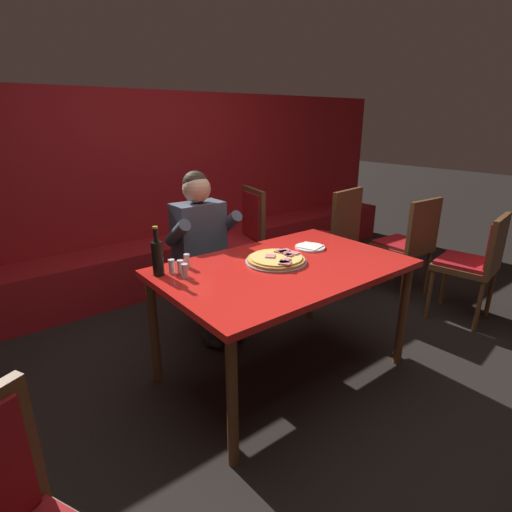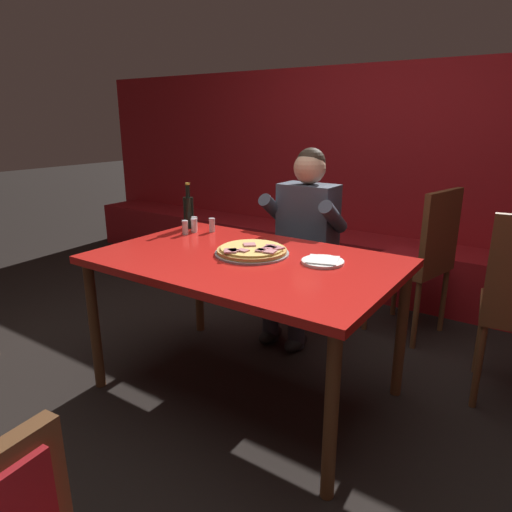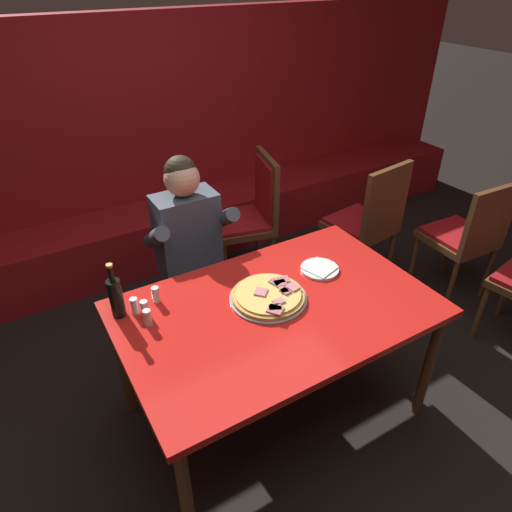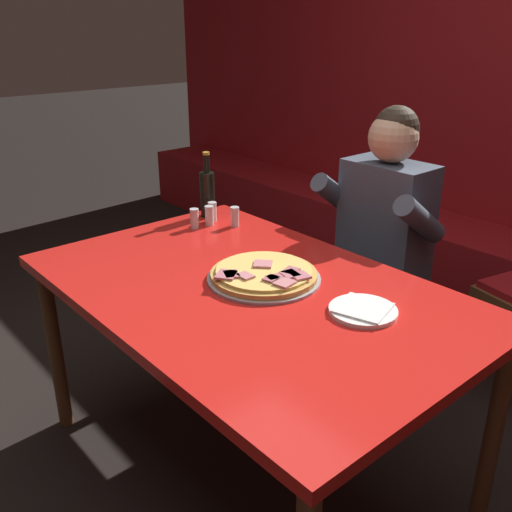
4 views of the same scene
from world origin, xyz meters
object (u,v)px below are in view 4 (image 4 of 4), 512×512
object	(u,v)px
diner_seated_blue_shirt	(372,241)
plate_white_paper	(363,310)
shaker_oregano	(209,217)
main_dining_table	(249,305)
pizza	(264,275)
shaker_red_pepper_flakes	(195,219)
shaker_black_pepper	(235,218)
shaker_parmesan	(213,213)
beer_bottle	(207,192)

from	to	relation	value
diner_seated_blue_shirt	plate_white_paper	bearing A→B (deg)	-53.92
plate_white_paper	shaker_oregano	size ratio (longest dim) A/B	2.44
main_dining_table	diner_seated_blue_shirt	xyz separation A→B (m)	(-0.10, 0.79, 0.00)
pizza	shaker_red_pepper_flakes	size ratio (longest dim) A/B	4.55
plate_white_paper	shaker_red_pepper_flakes	xyz separation A→B (m)	(-0.96, 0.05, 0.03)
shaker_black_pepper	shaker_red_pepper_flakes	distance (m)	0.17
plate_white_paper	shaker_parmesan	xyz separation A→B (m)	(-0.98, 0.17, 0.03)
main_dining_table	shaker_oregano	world-z (taller)	shaker_oregano
plate_white_paper	shaker_parmesan	world-z (taller)	shaker_parmesan
diner_seated_blue_shirt	shaker_black_pepper	bearing A→B (deg)	-131.50
shaker_parmesan	shaker_black_pepper	xyz separation A→B (m)	(0.12, 0.03, 0.00)
beer_bottle	plate_white_paper	bearing A→B (deg)	-10.38
main_dining_table	shaker_black_pepper	world-z (taller)	shaker_black_pepper
beer_bottle	shaker_black_pepper	distance (m)	0.20
main_dining_table	plate_white_paper	bearing A→B (deg)	20.88
beer_bottle	diner_seated_blue_shirt	distance (m)	0.76
shaker_parmesan	pizza	bearing A→B (deg)	-21.28
shaker_red_pepper_flakes	shaker_parmesan	bearing A→B (deg)	102.31
pizza	diner_seated_blue_shirt	world-z (taller)	diner_seated_blue_shirt
shaker_parmesan	shaker_oregano	world-z (taller)	same
pizza	shaker_oregano	size ratio (longest dim) A/B	4.55
shaker_parmesan	diner_seated_blue_shirt	bearing A→B (deg)	42.95
shaker_oregano	beer_bottle	bearing A→B (deg)	146.21
main_dining_table	shaker_oregano	size ratio (longest dim) A/B	17.82
plate_white_paper	shaker_red_pepper_flakes	bearing A→B (deg)	176.90
shaker_parmesan	shaker_black_pepper	bearing A→B (deg)	14.73
shaker_parmesan	shaker_red_pepper_flakes	size ratio (longest dim) A/B	1.00
main_dining_table	shaker_red_pepper_flakes	distance (m)	0.63
shaker_red_pepper_flakes	shaker_oregano	world-z (taller)	same
main_dining_table	shaker_parmesan	size ratio (longest dim) A/B	17.82
main_dining_table	beer_bottle	size ratio (longest dim) A/B	5.25
pizza	plate_white_paper	xyz separation A→B (m)	(0.37, 0.07, -0.01)
plate_white_paper	shaker_red_pepper_flakes	distance (m)	0.96
main_dining_table	diner_seated_blue_shirt	size ratio (longest dim) A/B	1.20
plate_white_paper	shaker_oregano	distance (m)	0.96
beer_bottle	shaker_oregano	xyz separation A→B (m)	(0.11, -0.07, -0.07)
pizza	shaker_parmesan	distance (m)	0.65
pizza	plate_white_paper	world-z (taller)	pizza
beer_bottle	shaker_black_pepper	bearing A→B (deg)	1.24
beer_bottle	shaker_parmesan	size ratio (longest dim) A/B	3.40
pizza	plate_white_paper	distance (m)	0.38
beer_bottle	pizza	bearing A→B (deg)	-21.24
shaker_parmesan	shaker_black_pepper	distance (m)	0.12
shaker_red_pepper_flakes	shaker_oregano	xyz separation A→B (m)	(0.01, 0.07, 0.00)
beer_bottle	shaker_oregano	bearing A→B (deg)	-33.79
shaker_parmesan	shaker_black_pepper	size ratio (longest dim) A/B	1.00
shaker_parmesan	shaker_red_pepper_flakes	bearing A→B (deg)	-77.69
pizza	shaker_black_pepper	size ratio (longest dim) A/B	4.55
plate_white_paper	diner_seated_blue_shirt	distance (m)	0.80
plate_white_paper	diner_seated_blue_shirt	size ratio (longest dim) A/B	0.16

